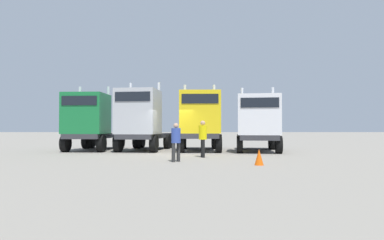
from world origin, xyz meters
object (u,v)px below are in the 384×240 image
object	(u,v)px
semi_truck_green	(88,121)
visitor_with_camera	(175,139)
semi_truck_silver	(140,120)
traffic_cone_near	(258,157)
semi_truck_white	(257,123)
semi_truck_yellow	(198,120)
visitor_in_hivis	(202,136)

from	to	relation	value
semi_truck_green	visitor_with_camera	xyz separation A→B (m)	(5.80, -6.88, -0.92)
semi_truck_silver	visitor_with_camera	bearing A→B (deg)	28.58
traffic_cone_near	semi_truck_white	bearing A→B (deg)	79.19
semi_truck_green	semi_truck_white	world-z (taller)	semi_truck_green
semi_truck_yellow	visitor_with_camera	xyz separation A→B (m)	(-1.16, -6.45, -0.96)
semi_truck_green	semi_truck_white	size ratio (longest dim) A/B	0.96
visitor_in_hivis	semi_truck_silver	bearing A→B (deg)	-56.97
semi_truck_white	traffic_cone_near	world-z (taller)	semi_truck_white
semi_truck_yellow	traffic_cone_near	world-z (taller)	semi_truck_yellow
semi_truck_white	traffic_cone_near	xyz separation A→B (m)	(-1.38, -7.24, -1.45)
semi_truck_silver	traffic_cone_near	bearing A→B (deg)	44.07
semi_truck_green	semi_truck_silver	bearing A→B (deg)	89.01
semi_truck_yellow	semi_truck_white	distance (m)	3.57
semi_truck_white	traffic_cone_near	bearing A→B (deg)	-2.89
semi_truck_yellow	visitor_in_hivis	world-z (taller)	semi_truck_yellow
semi_truck_green	traffic_cone_near	size ratio (longest dim) A/B	9.32
semi_truck_silver	visitor_in_hivis	size ratio (longest dim) A/B	3.47
semi_truck_yellow	traffic_cone_near	bearing A→B (deg)	15.96
visitor_with_camera	traffic_cone_near	world-z (taller)	visitor_with_camera
semi_truck_silver	semi_truck_white	xyz separation A→B (m)	(7.19, -0.74, -0.20)
semi_truck_white	traffic_cone_near	size ratio (longest dim) A/B	9.73
semi_truck_silver	traffic_cone_near	distance (m)	10.01
semi_truck_silver	visitor_with_camera	size ratio (longest dim) A/B	3.79
visitor_in_hivis	semi_truck_yellow	bearing A→B (deg)	-95.99
visitor_in_hivis	visitor_with_camera	xyz separation A→B (m)	(-1.23, -2.19, -0.10)
semi_truck_green	semi_truck_yellow	size ratio (longest dim) A/B	0.99
visitor_in_hivis	visitor_with_camera	bearing A→B (deg)	53.97
semi_truck_silver	semi_truck_white	world-z (taller)	semi_truck_silver
semi_truck_silver	semi_truck_yellow	bearing A→B (deg)	94.86
semi_truck_silver	visitor_in_hivis	distance (m)	5.88
semi_truck_silver	traffic_cone_near	world-z (taller)	semi_truck_silver
semi_truck_white	semi_truck_silver	bearing A→B (deg)	-87.93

